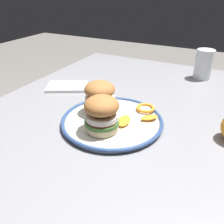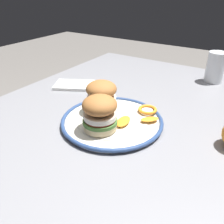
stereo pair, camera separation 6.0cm
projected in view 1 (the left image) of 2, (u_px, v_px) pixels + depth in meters
dining_table at (130, 138)px, 0.82m from camera, size 1.23×0.99×0.72m
dinner_plate at (112, 121)px, 0.72m from camera, size 0.31×0.31×0.02m
sandwich_half_left at (102, 113)px, 0.64m from camera, size 0.13×0.13×0.10m
sandwich_half_right at (100, 96)px, 0.74m from camera, size 0.13×0.13×0.10m
orange_peel_curled at (145, 108)px, 0.77m from camera, size 0.08×0.08×0.01m
orange_peel_strip_long at (124, 121)px, 0.70m from camera, size 0.07×0.04×0.01m
orange_peel_strip_short at (149, 117)px, 0.71m from camera, size 0.06×0.06×0.01m
drinking_glass at (203, 66)px, 1.04m from camera, size 0.08×0.08×0.13m
folded_napkin at (67, 87)px, 0.96m from camera, size 0.16×0.19×0.01m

